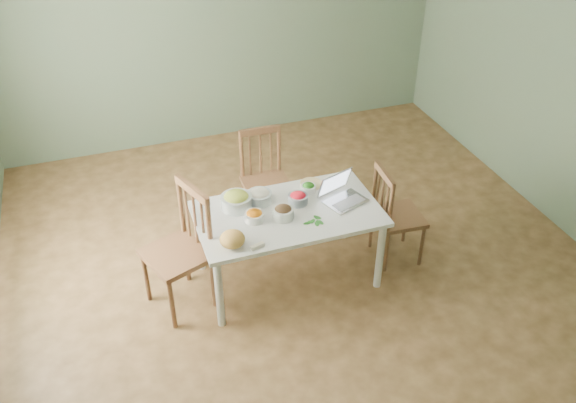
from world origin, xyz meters
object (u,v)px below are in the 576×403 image
object	(u,v)px
dining_table	(288,245)
bowl_squash	(236,200)
chair_right	(399,214)
chair_far	(266,182)
bread_boule	(232,239)
chair_left	(176,252)
laptop	(347,191)

from	to	relation	value
dining_table	bowl_squash	xyz separation A→B (m)	(-0.37, 0.19, 0.41)
chair_right	bowl_squash	bearing A→B (deg)	84.32
dining_table	bowl_squash	distance (m)	0.58
chair_far	chair_right	bearing A→B (deg)	-40.48
chair_far	bowl_squash	distance (m)	0.78
dining_table	bread_boule	xyz separation A→B (m)	(-0.52, -0.26, 0.40)
chair_far	chair_left	xyz separation A→B (m)	(-0.97, -0.78, 0.05)
bowl_squash	bread_boule	bearing A→B (deg)	-108.61
bread_boule	bowl_squash	world-z (taller)	bowl_squash
chair_right	laptop	size ratio (longest dim) A/B	2.82
chair_far	chair_left	bearing A→B (deg)	-140.09
bread_boule	chair_left	bearing A→B (deg)	146.64
bowl_squash	laptop	world-z (taller)	laptop
laptop	bread_boule	bearing A→B (deg)	174.21
chair_left	chair_right	size ratio (longest dim) A/B	1.16
chair_right	dining_table	bearing A→B (deg)	91.72
bowl_squash	dining_table	bearing A→B (deg)	-27.69
chair_far	bread_boule	world-z (taller)	chair_far
dining_table	bowl_squash	bearing A→B (deg)	152.31
chair_left	laptop	world-z (taller)	chair_left
chair_far	bread_boule	size ratio (longest dim) A/B	5.02
chair_left	bowl_squash	bearing A→B (deg)	89.40
bread_boule	chair_right	bearing A→B (deg)	8.42
chair_left	laptop	xyz separation A→B (m)	(1.39, -0.02, 0.27)
chair_right	laptop	xyz separation A→B (m)	(-0.50, 0.02, 0.34)
bowl_squash	chair_far	bearing A→B (deg)	53.87
bowl_squash	laptop	bearing A→B (deg)	-14.40
chair_right	bowl_squash	world-z (taller)	chair_right
chair_left	chair_right	bearing A→B (deg)	68.27
chair_far	bowl_squash	size ratio (longest dim) A/B	3.77
chair_far	chair_left	distance (m)	1.25
chair_right	bowl_squash	xyz separation A→B (m)	(-1.35, 0.23, 0.30)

